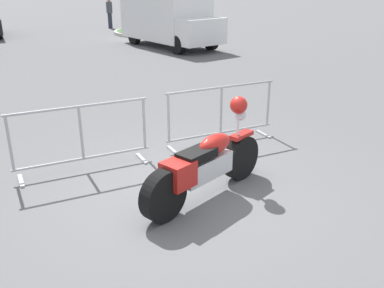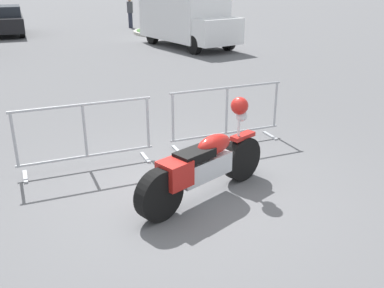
% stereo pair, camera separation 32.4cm
% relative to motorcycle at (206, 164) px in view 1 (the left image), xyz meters
% --- Properties ---
extents(ground_plane, '(120.00, 120.00, 0.00)m').
position_rel_motorcycle_xyz_m(ground_plane, '(-0.15, 0.27, -0.50)').
color(ground_plane, '#5B5B5E').
extents(motorcycle, '(2.22, 0.96, 1.30)m').
position_rel_motorcycle_xyz_m(motorcycle, '(0.00, 0.00, 0.00)').
color(motorcycle, black).
rests_on(motorcycle, ground).
extents(crowd_barrier_near, '(2.15, 0.51, 1.07)m').
position_rel_motorcycle_xyz_m(crowd_barrier_near, '(-1.26, 1.66, 0.06)').
color(crowd_barrier_near, '#9EA0A5').
rests_on(crowd_barrier_near, ground).
extents(crowd_barrier_far, '(2.15, 0.51, 1.07)m').
position_rel_motorcycle_xyz_m(crowd_barrier_far, '(1.26, 1.66, 0.06)').
color(crowd_barrier_far, '#9EA0A5').
rests_on(crowd_barrier_far, ground).
extents(delivery_van, '(2.77, 5.26, 2.31)m').
position_rel_motorcycle_xyz_m(delivery_van, '(5.28, 12.48, 0.75)').
color(delivery_van, white).
rests_on(delivery_van, ground).
extents(pedestrian, '(0.46, 0.46, 1.69)m').
position_rel_motorcycle_xyz_m(pedestrian, '(5.17, 20.18, 0.42)').
color(pedestrian, '#262838').
rests_on(pedestrian, ground).
extents(planter_island, '(4.15, 4.15, 0.82)m').
position_rel_motorcycle_xyz_m(planter_island, '(6.54, 16.83, -0.34)').
color(planter_island, '#ADA89E').
rests_on(planter_island, ground).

